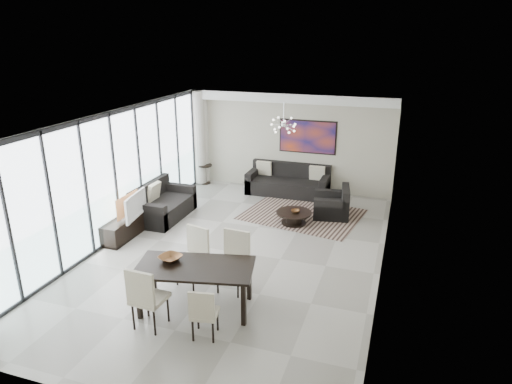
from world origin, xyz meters
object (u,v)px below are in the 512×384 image
at_px(tv_console, 127,226).
at_px(television, 132,206).
at_px(dining_table, 195,271).
at_px(sofa_main, 288,184).
at_px(coffee_table, 294,217).

height_order(tv_console, television, television).
relative_size(television, dining_table, 0.47).
bearing_deg(television, dining_table, -137.55).
bearing_deg(sofa_main, television, -123.28).
height_order(sofa_main, tv_console, sofa_main).
bearing_deg(coffee_table, dining_table, -99.60).
distance_m(sofa_main, dining_table, 6.29).
relative_size(coffee_table, dining_table, 0.42).
xyz_separation_m(sofa_main, dining_table, (0.01, -6.28, 0.44)).
bearing_deg(coffee_table, tv_console, -151.34).
height_order(coffee_table, sofa_main, sofa_main).
bearing_deg(coffee_table, sofa_main, 108.28).
height_order(sofa_main, television, television).
height_order(television, dining_table, television).
relative_size(coffee_table, sofa_main, 0.37).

